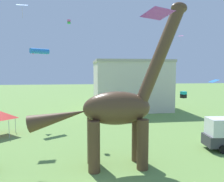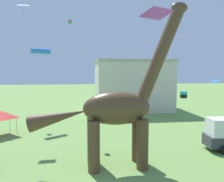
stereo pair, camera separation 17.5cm
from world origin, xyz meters
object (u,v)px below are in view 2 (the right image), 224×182
festival_canopy_tent (1,114)px  kite_high_right (182,36)px  kite_mid_center (215,81)px  kite_far_right (184,95)px  dinosaur_sculpture (116,108)px  kite_far_left (157,14)px  kite_drifting (40,51)px  kite_trailing (70,22)px  kite_mid_left (23,5)px

festival_canopy_tent → kite_high_right: (24.21, 2.81, 10.34)m
kite_mid_center → kite_far_right: 22.36m
dinosaur_sculpture → kite_high_right: 19.75m
festival_canopy_tent → kite_mid_center: (31.76, 6.21, 3.63)m
kite_mid_center → kite_far_left: bearing=-127.7°
dinosaur_sculpture → kite_drifting: (-8.85, 17.08, 5.87)m
kite_trailing → kite_mid_left: bearing=174.9°
kite_far_right → kite_mid_center: bearing=52.2°
kite_high_right → kite_mid_left: size_ratio=0.49×
dinosaur_sculpture → kite_mid_center: 25.79m
kite_mid_center → kite_drifting: size_ratio=0.63×
dinosaur_sculpture → kite_high_right: (11.66, 13.77, 8.03)m
kite_high_right → kite_trailing: bearing=-176.7°
festival_canopy_tent → kite_far_left: bearing=-50.7°
festival_canopy_tent → kite_mid_center: 32.56m
kite_high_right → kite_mid_left: (-21.78, -0.38, 3.40)m
kite_trailing → dinosaur_sculpture: bearing=-71.9°
festival_canopy_tent → kite_trailing: (8.35, 1.91, 11.72)m
kite_mid_left → kite_drifting: bearing=71.0°
kite_far_right → kite_far_left: bearing=-127.5°
kite_trailing → kite_high_right: bearing=3.3°
kite_mid_center → kite_drifting: 28.43m
dinosaur_sculpture → kite_trailing: kite_trailing is taller
festival_canopy_tent → kite_far_left: kite_far_left is taller
kite_mid_left → kite_far_right: (15.62, -13.90, -10.36)m
dinosaur_sculpture → kite_drifting: bearing=125.2°
kite_drifting → kite_far_left: bearing=-66.2°
festival_canopy_tent → kite_far_left: (13.85, -16.95, 8.41)m
dinosaur_sculpture → kite_high_right: dinosaur_sculpture is taller
kite_drifting → kite_far_right: bearing=-50.8°
kite_trailing → kite_mid_left: 6.27m
festival_canopy_tent → kite_high_right: 26.48m
kite_mid_left → kite_far_right: 23.34m
kite_far_left → kite_drifting: bearing=113.8°
kite_far_left → kite_far_right: 8.55m
kite_far_left → kite_mid_center: (17.91, 23.16, -4.78)m
kite_high_right → kite_drifting: (-20.51, 3.31, -2.16)m
dinosaur_sculpture → festival_canopy_tent: (-12.55, 10.96, -2.31)m
kite_high_right → kite_far_right: 17.03m
dinosaur_sculpture → kite_far_right: dinosaur_sculpture is taller
kite_mid_center → kite_trailing: kite_trailing is taller
kite_far_left → kite_trailing: kite_trailing is taller
festival_canopy_tent → kite_drifting: bearing=58.8°
festival_canopy_tent → kite_far_left: 23.45m
kite_far_right → kite_trailing: bearing=126.0°
dinosaur_sculpture → kite_far_right: 5.63m
kite_mid_left → kite_mid_center: bearing=7.3°
kite_trailing → kite_far_right: bearing=-54.0°
kite_far_left → kite_mid_left: bearing=120.5°
kite_mid_center → kite_mid_left: 31.25m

